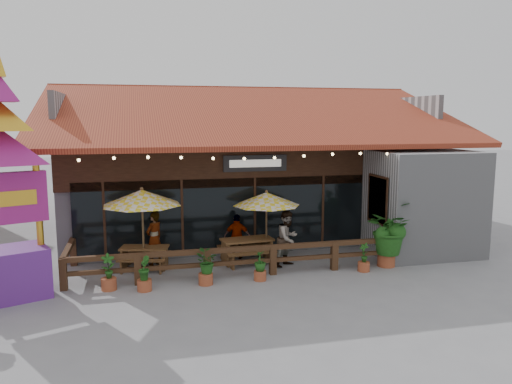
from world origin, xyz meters
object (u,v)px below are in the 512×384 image
object	(u,v)px
picnic_table_left	(145,254)
picnic_table_right	(247,246)
thai_sign_tower	(2,154)
umbrella_left	(142,198)
umbrella_right	(266,199)
tropical_plant	(387,230)

from	to	relation	value
picnic_table_left	picnic_table_right	xyz separation A→B (m)	(3.29, -0.10, 0.06)
picnic_table_right	thai_sign_tower	xyz separation A→B (m)	(-6.75, -1.74, 3.28)
umbrella_left	picnic_table_left	world-z (taller)	umbrella_left
umbrella_right	thai_sign_tower	xyz separation A→B (m)	(-7.44, -1.83, 1.75)
picnic_table_left	picnic_table_right	size ratio (longest dim) A/B	0.95
umbrella_right	tropical_plant	bearing A→B (deg)	-23.36
picnic_table_left	tropical_plant	world-z (taller)	tropical_plant
thai_sign_tower	picnic_table_right	bearing A→B (deg)	14.44
picnic_table_left	picnic_table_right	world-z (taller)	picnic_table_right
umbrella_left	thai_sign_tower	world-z (taller)	thai_sign_tower
picnic_table_left	thai_sign_tower	bearing A→B (deg)	-152.08
umbrella_left	thai_sign_tower	xyz separation A→B (m)	(-3.44, -1.71, 1.53)
umbrella_left	picnic_table_left	size ratio (longest dim) A/B	1.83
umbrella_left	picnic_table_right	xyz separation A→B (m)	(3.31, 0.03, -1.75)
umbrella_left	umbrella_right	bearing A→B (deg)	1.84
picnic_table_left	thai_sign_tower	size ratio (longest dim) A/B	0.24
picnic_table_right	tropical_plant	distance (m)	4.55
picnic_table_right	tropical_plant	bearing A→B (deg)	-18.81
umbrella_left	umbrella_right	size ratio (longest dim) A/B	1.29
umbrella_right	picnic_table_right	distance (m)	1.68
umbrella_right	tropical_plant	world-z (taller)	umbrella_right
picnic_table_right	thai_sign_tower	distance (m)	7.71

